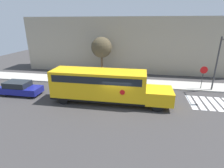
{
  "coord_description": "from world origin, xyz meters",
  "views": [
    {
      "loc": [
        2.0,
        -14.29,
        7.19
      ],
      "look_at": [
        -0.71,
        1.09,
        1.69
      ],
      "focal_mm": 28.0,
      "sensor_mm": 36.0,
      "label": 1
    }
  ],
  "objects_px": {
    "parked_car": "(20,88)",
    "stop_sign": "(203,74)",
    "school_bus": "(104,85)",
    "tree_near_sidewalk": "(102,48)",
    "traffic_light": "(222,58)"
  },
  "relations": [
    {
      "from": "parked_car",
      "to": "stop_sign",
      "type": "height_order",
      "value": "stop_sign"
    },
    {
      "from": "school_bus",
      "to": "parked_car",
      "type": "xyz_separation_m",
      "value": [
        -9.1,
        0.28,
        -1.04
      ]
    },
    {
      "from": "school_bus",
      "to": "tree_near_sidewalk",
      "type": "distance_m",
      "value": 9.33
    },
    {
      "from": "traffic_light",
      "to": "tree_near_sidewalk",
      "type": "distance_m",
      "value": 14.29
    },
    {
      "from": "parked_car",
      "to": "traffic_light",
      "type": "relative_size",
      "value": 0.73
    },
    {
      "from": "tree_near_sidewalk",
      "to": "parked_car",
      "type": "bearing_deg",
      "value": -128.92
    },
    {
      "from": "stop_sign",
      "to": "tree_near_sidewalk",
      "type": "distance_m",
      "value": 13.05
    },
    {
      "from": "school_bus",
      "to": "tree_near_sidewalk",
      "type": "xyz_separation_m",
      "value": [
        -2.23,
        8.79,
        2.21
      ]
    },
    {
      "from": "school_bus",
      "to": "stop_sign",
      "type": "distance_m",
      "value": 11.28
    },
    {
      "from": "school_bus",
      "to": "stop_sign",
      "type": "height_order",
      "value": "school_bus"
    },
    {
      "from": "traffic_light",
      "to": "tree_near_sidewalk",
      "type": "bearing_deg",
      "value": 159.69
    },
    {
      "from": "stop_sign",
      "to": "school_bus",
      "type": "bearing_deg",
      "value": -153.44
    },
    {
      "from": "school_bus",
      "to": "stop_sign",
      "type": "bearing_deg",
      "value": 26.56
    },
    {
      "from": "stop_sign",
      "to": "parked_car",
      "type": "bearing_deg",
      "value": -166.07
    },
    {
      "from": "parked_car",
      "to": "school_bus",
      "type": "bearing_deg",
      "value": -1.79
    }
  ]
}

